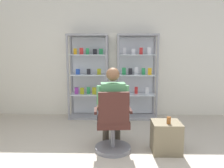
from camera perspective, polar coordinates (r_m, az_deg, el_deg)
The scene contains 7 objects.
back_wall at distance 5.29m, azimuth 0.20°, elevation 6.50°, with size 6.00×0.10×2.70m, color silver.
display_cabinet_left at distance 5.13m, azimuth -6.02°, elevation 2.04°, with size 0.90×0.45×1.90m.
display_cabinet_right at distance 5.10m, azimuth 6.34°, elevation 2.06°, with size 0.90×0.45×1.90m.
office_chair at distance 3.40m, azimuth 0.28°, elevation -11.04°, with size 0.58×0.56×0.96m.
seated_shopkeeper at distance 3.47m, azimuth 0.12°, elevation -5.17°, with size 0.51×0.59×1.29m.
storage_crate at distance 3.56m, azimuth 13.74°, elevation -13.11°, with size 0.43×0.40×0.47m, color #72664C.
tea_glass at distance 3.40m, azimuth 14.41°, elevation -9.05°, with size 0.06×0.06×0.10m, color brown.
Camera 1 is at (0.10, -2.29, 1.53)m, focal length 35.49 mm.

